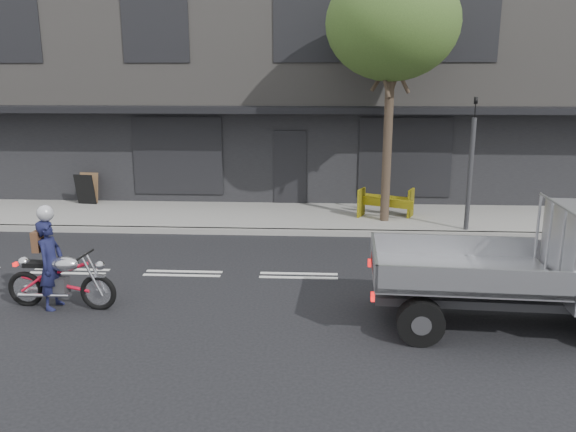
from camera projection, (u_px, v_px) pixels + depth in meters
The scene contains 10 objects.
ground at pixel (299, 276), 11.50m from camera, with size 80.00×80.00×0.00m, color black.
sidewalk at pixel (305, 217), 16.04m from camera, with size 32.00×3.20×0.15m, color gray.
kerb at pixel (303, 232), 14.48m from camera, with size 32.00×0.20×0.15m, color gray.
building_main at pixel (310, 77), 21.51m from camera, with size 26.00×10.00×8.00m, color slate.
street_tree at pixel (392, 24), 14.20m from camera, with size 3.40×3.40×6.74m.
traffic_light_pole at pixel (470, 172), 14.13m from camera, with size 0.12×0.12×3.50m.
motorcycle at pixel (61, 279), 9.79m from camera, with size 2.00×0.58×1.03m.
rider at pixel (51, 265), 9.73m from camera, with size 0.58×0.38×1.58m, color #15173B.
construction_barrier at pixel (387, 204), 15.53m from camera, with size 1.48×0.59×0.83m, color yellow, non-canonical shape.
sandwich_board at pixel (85, 189), 17.25m from camera, with size 0.60×0.40×0.94m, color black, non-canonical shape.
Camera 1 is at (0.39, -10.87, 3.92)m, focal length 35.00 mm.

